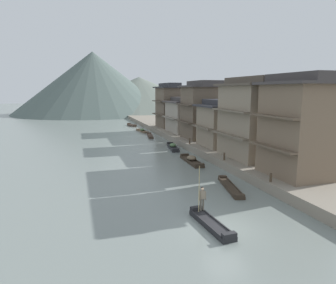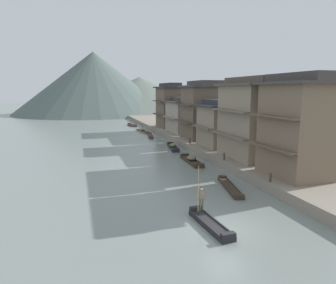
{
  "view_description": "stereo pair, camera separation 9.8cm",
  "coord_description": "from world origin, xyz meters",
  "px_view_note": "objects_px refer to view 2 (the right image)",
  "views": [
    {
      "loc": [
        -8.27,
        -15.5,
        8.18
      ],
      "look_at": [
        1.9,
        18.45,
        2.19
      ],
      "focal_mm": 32.7,
      "sensor_mm": 36.0,
      "label": 1
    },
    {
      "loc": [
        -8.18,
        -15.53,
        8.18
      ],
      "look_at": [
        1.9,
        18.45,
        2.19
      ],
      "focal_mm": 32.7,
      "sensor_mm": 36.0,
      "label": 2
    }
  ],
  "objects_px": {
    "boat_moored_second": "(132,125)",
    "house_waterfront_second": "(252,119)",
    "house_waterfront_tall": "(221,123)",
    "mooring_post_dock_mid": "(224,157)",
    "mooring_post_dock_far": "(190,141)",
    "house_waterfront_narrow": "(204,110)",
    "house_waterfront_end": "(170,106)",
    "mooring_post_dock_near": "(270,178)",
    "boat_foreground_poled": "(210,224)",
    "boat_moored_third": "(143,131)",
    "boat_moored_nearest": "(150,136)",
    "boat_moored_far": "(192,160)",
    "boatman_person": "(201,196)",
    "house_waterfront_nearest": "(297,126)",
    "boat_midriver_drifting": "(173,147)",
    "house_waterfront_far": "(187,115)",
    "boat_midriver_upstream": "(230,187)"
  },
  "relations": [
    {
      "from": "boat_foreground_poled",
      "to": "boat_moored_third",
      "type": "distance_m",
      "value": 43.99
    },
    {
      "from": "boat_midriver_drifting",
      "to": "house_waterfront_second",
      "type": "bearing_deg",
      "value": -65.05
    },
    {
      "from": "boat_midriver_drifting",
      "to": "house_waterfront_far",
      "type": "distance_m",
      "value": 12.46
    },
    {
      "from": "boat_moored_far",
      "to": "boat_midriver_upstream",
      "type": "height_order",
      "value": "boat_moored_far"
    },
    {
      "from": "house_waterfront_tall",
      "to": "mooring_post_dock_mid",
      "type": "distance_m",
      "value": 8.91
    },
    {
      "from": "boat_moored_third",
      "to": "house_waterfront_tall",
      "type": "relative_size",
      "value": 0.81
    },
    {
      "from": "boatman_person",
      "to": "boat_midriver_drifting",
      "type": "height_order",
      "value": "boatman_person"
    },
    {
      "from": "house_waterfront_second",
      "to": "mooring_post_dock_far",
      "type": "height_order",
      "value": "house_waterfront_second"
    },
    {
      "from": "boat_foreground_poled",
      "to": "house_waterfront_far",
      "type": "bearing_deg",
      "value": 72.24
    },
    {
      "from": "house_waterfront_second",
      "to": "house_waterfront_end",
      "type": "height_order",
      "value": "same"
    },
    {
      "from": "boat_moored_nearest",
      "to": "mooring_post_dock_mid",
      "type": "xyz_separation_m",
      "value": [
        2.33,
        -24.25,
        1.14
      ]
    },
    {
      "from": "boat_foreground_poled",
      "to": "boat_moored_far",
      "type": "height_order",
      "value": "boat_moored_far"
    },
    {
      "from": "house_waterfront_second",
      "to": "house_waterfront_end",
      "type": "distance_m",
      "value": 29.73
    },
    {
      "from": "boat_midriver_drifting",
      "to": "mooring_post_dock_near",
      "type": "bearing_deg",
      "value": -84.63
    },
    {
      "from": "boatman_person",
      "to": "house_waterfront_nearest",
      "type": "distance_m",
      "value": 11.97
    },
    {
      "from": "mooring_post_dock_near",
      "to": "mooring_post_dock_far",
      "type": "xyz_separation_m",
      "value": [
        0.0,
        18.53,
        0.05
      ]
    },
    {
      "from": "boat_midriver_drifting",
      "to": "mooring_post_dock_mid",
      "type": "xyz_separation_m",
      "value": [
        1.9,
        -12.06,
        1.01
      ]
    },
    {
      "from": "boat_moored_nearest",
      "to": "house_waterfront_tall",
      "type": "relative_size",
      "value": 0.87
    },
    {
      "from": "mooring_post_dock_near",
      "to": "boat_moored_nearest",
      "type": "bearing_deg",
      "value": 94.11
    },
    {
      "from": "boat_moored_second",
      "to": "house_waterfront_tall",
      "type": "xyz_separation_m",
      "value": [
        6.09,
        -33.46,
        3.69
      ]
    },
    {
      "from": "boatman_person",
      "to": "mooring_post_dock_mid",
      "type": "relative_size",
      "value": 3.84
    },
    {
      "from": "boat_moored_third",
      "to": "boatman_person",
      "type": "bearing_deg",
      "value": -96.81
    },
    {
      "from": "mooring_post_dock_far",
      "to": "boat_moored_third",
      "type": "bearing_deg",
      "value": 96.41
    },
    {
      "from": "boat_moored_third",
      "to": "boat_moored_far",
      "type": "bearing_deg",
      "value": -90.13
    },
    {
      "from": "house_waterfront_narrow",
      "to": "house_waterfront_end",
      "type": "height_order",
      "value": "same"
    },
    {
      "from": "boat_moored_second",
      "to": "house_waterfront_narrow",
      "type": "relative_size",
      "value": 0.47
    },
    {
      "from": "boat_foreground_poled",
      "to": "boat_moored_nearest",
      "type": "distance_m",
      "value": 37.25
    },
    {
      "from": "mooring_post_dock_near",
      "to": "boat_foreground_poled",
      "type": "bearing_deg",
      "value": -148.29
    },
    {
      "from": "house_waterfront_tall",
      "to": "mooring_post_dock_near",
      "type": "height_order",
      "value": "house_waterfront_tall"
    },
    {
      "from": "boat_moored_second",
      "to": "house_waterfront_narrow",
      "type": "bearing_deg",
      "value": -76.11
    },
    {
      "from": "boat_midriver_drifting",
      "to": "house_waterfront_narrow",
      "type": "height_order",
      "value": "house_waterfront_narrow"
    },
    {
      "from": "boat_moored_second",
      "to": "boat_midriver_upstream",
      "type": "xyz_separation_m",
      "value": [
        -0.03,
        -47.69,
        -0.06
      ]
    },
    {
      "from": "boatman_person",
      "to": "mooring_post_dock_far",
      "type": "bearing_deg",
      "value": 71.26
    },
    {
      "from": "house_waterfront_nearest",
      "to": "boat_moored_third",
      "type": "bearing_deg",
      "value": 98.17
    },
    {
      "from": "boat_moored_nearest",
      "to": "boat_midriver_drifting",
      "type": "xyz_separation_m",
      "value": [
        0.43,
        -12.19,
        0.13
      ]
    },
    {
      "from": "boat_moored_second",
      "to": "boat_midriver_drifting",
      "type": "distance_m",
      "value": 29.2
    },
    {
      "from": "boat_moored_third",
      "to": "house_waterfront_narrow",
      "type": "relative_size",
      "value": 0.6
    },
    {
      "from": "boat_midriver_drifting",
      "to": "house_waterfront_second",
      "type": "relative_size",
      "value": 0.64
    },
    {
      "from": "boat_midriver_drifting",
      "to": "mooring_post_dock_far",
      "type": "xyz_separation_m",
      "value": [
        1.9,
        -1.69,
        1.02
      ]
    },
    {
      "from": "house_waterfront_narrow",
      "to": "boatman_person",
      "type": "bearing_deg",
      "value": -113.45
    },
    {
      "from": "boat_moored_nearest",
      "to": "boat_moored_far",
      "type": "distance_m",
      "value": 20.85
    },
    {
      "from": "boat_moored_far",
      "to": "house_waterfront_narrow",
      "type": "bearing_deg",
      "value": 60.75
    },
    {
      "from": "house_waterfront_narrow",
      "to": "boat_moored_second",
      "type": "bearing_deg",
      "value": 103.89
    },
    {
      "from": "boat_moored_second",
      "to": "house_waterfront_second",
      "type": "distance_m",
      "value": 41.51
    },
    {
      "from": "house_waterfront_narrow",
      "to": "mooring_post_dock_far",
      "type": "bearing_deg",
      "value": -132.43
    },
    {
      "from": "house_waterfront_far",
      "to": "boat_foreground_poled",
      "type": "bearing_deg",
      "value": -107.76
    },
    {
      "from": "house_waterfront_end",
      "to": "mooring_post_dock_mid",
      "type": "height_order",
      "value": "house_waterfront_end"
    },
    {
      "from": "boat_moored_third",
      "to": "boat_midriver_drifting",
      "type": "distance_m",
      "value": 18.98
    },
    {
      "from": "boat_moored_nearest",
      "to": "boat_moored_third",
      "type": "distance_m",
      "value": 6.79
    },
    {
      "from": "boat_foreground_poled",
      "to": "house_waterfront_nearest",
      "type": "bearing_deg",
      "value": 28.23
    }
  ]
}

